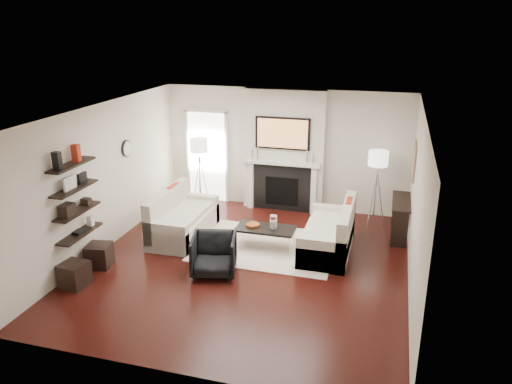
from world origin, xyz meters
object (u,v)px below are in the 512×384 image
(armchair, at_px, (214,253))
(lamp_right_shade, at_px, (378,158))
(loveseat_right_base, at_px, (327,240))
(coffee_table, at_px, (266,229))
(lamp_left_shade, at_px, (199,145))
(ottoman_near, at_px, (99,255))
(loveseat_left_base, at_px, (184,226))

(armchair, xyz_separation_m, lamp_right_shade, (2.49, 2.89, 1.08))
(loveseat_right_base, height_order, lamp_right_shade, lamp_right_shade)
(coffee_table, height_order, lamp_left_shade, lamp_left_shade)
(lamp_left_shade, height_order, lamp_right_shade, same)
(loveseat_right_base, height_order, ottoman_near, loveseat_right_base)
(coffee_table, xyz_separation_m, armchair, (-0.60, -1.18, -0.03))
(loveseat_right_base, distance_m, armchair, 2.21)
(lamp_left_shade, bearing_deg, lamp_right_shade, -0.73)
(loveseat_left_base, bearing_deg, lamp_left_shade, 100.20)
(ottoman_near, bearing_deg, coffee_table, 29.28)
(loveseat_left_base, relative_size, armchair, 2.41)
(coffee_table, distance_m, lamp_right_shade, 2.76)
(loveseat_left_base, bearing_deg, ottoman_near, -120.08)
(coffee_table, xyz_separation_m, ottoman_near, (-2.62, -1.47, -0.20))
(coffee_table, distance_m, lamp_left_shade, 2.87)
(coffee_table, bearing_deg, armchair, -116.80)
(loveseat_left_base, xyz_separation_m, ottoman_near, (-0.92, -1.58, -0.01))
(lamp_left_shade, bearing_deg, loveseat_left_base, -79.80)
(loveseat_left_base, distance_m, lamp_left_shade, 2.09)
(lamp_left_shade, bearing_deg, coffee_table, -41.36)
(coffee_table, bearing_deg, loveseat_left_base, 176.24)
(armchair, height_order, lamp_right_shade, lamp_right_shade)
(loveseat_left_base, xyz_separation_m, lamp_left_shade, (-0.30, 1.65, 1.24))
(coffee_table, xyz_separation_m, lamp_left_shade, (-2.00, 1.76, 1.05))
(loveseat_left_base, bearing_deg, armchair, -49.27)
(loveseat_left_base, height_order, ottoman_near, loveseat_left_base)
(loveseat_right_base, distance_m, lamp_right_shade, 2.10)
(coffee_table, relative_size, lamp_left_shade, 2.75)
(loveseat_left_base, xyz_separation_m, loveseat_right_base, (2.84, 0.08, 0.00))
(loveseat_right_base, bearing_deg, ottoman_near, -156.06)
(ottoman_near, bearing_deg, loveseat_right_base, 23.94)
(armchair, bearing_deg, coffee_table, 49.35)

